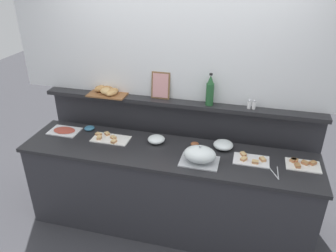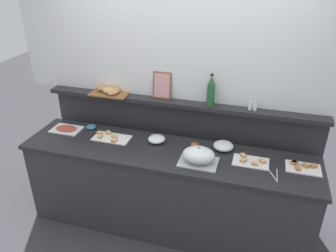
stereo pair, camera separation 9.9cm
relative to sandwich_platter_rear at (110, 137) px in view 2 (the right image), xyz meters
name	(u,v)px [view 2 (the right image)]	position (x,y,z in m)	size (l,w,h in m)	color
ground_plane	(181,190)	(0.61, 0.52, -0.91)	(12.00, 12.00, 0.00)	#38383D
buffet_counter	(166,190)	(0.61, -0.08, -0.46)	(2.78, 0.64, 0.90)	#2D2D33
back_ledge_unit	(180,148)	(0.61, 0.42, -0.26)	(2.84, 0.22, 1.24)	#2D2D33
upper_wall_panel	(182,29)	(0.61, 0.44, 1.01)	(3.44, 0.08, 1.36)	silver
sandwich_platter_rear	(110,137)	(0.00, 0.00, 0.00)	(0.37, 0.20, 0.04)	white
sandwich_platter_side	(251,161)	(1.37, -0.04, 0.00)	(0.31, 0.20, 0.04)	white
sandwich_platter_front	(302,167)	(1.80, -0.01, 0.00)	(0.29, 0.19, 0.04)	white
cold_cuts_platter	(67,129)	(-0.52, 0.03, 0.00)	(0.31, 0.22, 0.02)	white
serving_cloche	(199,156)	(0.93, -0.18, 0.06)	(0.34, 0.24, 0.17)	#B7BABF
glass_bowl_large	(157,139)	(0.47, 0.06, 0.02)	(0.17, 0.17, 0.07)	silver
glass_bowl_medium	(223,146)	(1.11, 0.11, 0.02)	(0.19, 0.19, 0.08)	silver
condiment_bowl_dark	(91,127)	(-0.29, 0.14, 0.01)	(0.11, 0.11, 0.04)	teal
condiment_bowl_teal	(195,144)	(0.84, 0.10, 0.00)	(0.08, 0.08, 0.03)	brown
serving_tongs	(275,176)	(1.58, -0.19, -0.01)	(0.09, 0.19, 0.01)	#B7BABF
wine_bottle_green	(211,92)	(0.92, 0.33, 0.47)	(0.08, 0.08, 0.32)	#23562D
salt_shaker	(250,105)	(1.30, 0.34, 0.37)	(0.03, 0.03, 0.09)	white
pepper_shaker	(255,106)	(1.34, 0.34, 0.37)	(0.03, 0.03, 0.09)	white
bread_basket	(110,91)	(-0.13, 0.33, 0.36)	(0.40, 0.26, 0.08)	brown
framed_picture	(162,85)	(0.42, 0.38, 0.46)	(0.19, 0.05, 0.27)	brown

